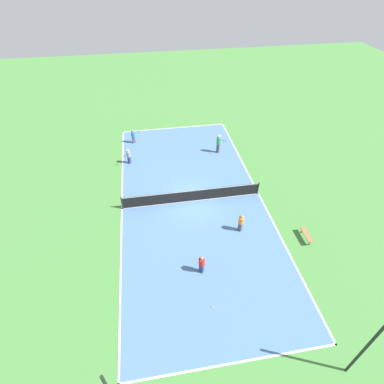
{
  "coord_description": "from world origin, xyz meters",
  "views": [
    {
      "loc": [
        2.8,
        16.84,
        15.46
      ],
      "look_at": [
        0.0,
        0.0,
        0.9
      ],
      "focal_mm": 28.0,
      "sensor_mm": 36.0,
      "label": 1
    }
  ],
  "objects": [
    {
      "name": "bench",
      "position": [
        -6.9,
        4.98,
        0.38
      ],
      "size": [
        0.36,
        1.41,
        0.45
      ],
      "rotation": [
        0.0,
        0.0,
        1.57
      ],
      "color": "olive",
      "rests_on": "ground_plane"
    },
    {
      "name": "ground_plane",
      "position": [
        0.0,
        0.0,
        0.0
      ],
      "size": [
        80.0,
        80.0,
        0.0
      ],
      "primitive_type": "plane",
      "color": "#47843D"
    },
    {
      "name": "tennis_ball_near_net",
      "position": [
        -3.94,
        -9.49,
        0.06
      ],
      "size": [
        0.07,
        0.07,
        0.07
      ],
      "primitive_type": "sphere",
      "color": "#CCE033",
      "rests_on": "court_surface"
    },
    {
      "name": "player_far_green",
      "position": [
        -3.53,
        -6.33,
        1.09
      ],
      "size": [
        0.91,
        0.88,
        1.83
      ],
      "rotation": [
        0.0,
        0.0,
        2.39
      ],
      "color": "#4C4C51",
      "rests_on": "court_surface"
    },
    {
      "name": "player_coach_red",
      "position": [
        0.49,
        6.41,
        0.81
      ],
      "size": [
        0.51,
        0.51,
        1.41
      ],
      "rotation": [
        0.0,
        0.0,
        2.44
      ],
      "color": "navy",
      "rests_on": "court_surface"
    },
    {
      "name": "player_baseline_gray",
      "position": [
        4.69,
        -5.91,
        0.82
      ],
      "size": [
        0.78,
        0.97,
        1.41
      ],
      "rotation": [
        0.0,
        0.0,
        1.01
      ],
      "color": "navy",
      "rests_on": "court_surface"
    },
    {
      "name": "tennis_net",
      "position": [
        0.0,
        0.0,
        0.57
      ],
      "size": [
        10.55,
        0.1,
        1.09
      ],
      "color": "black",
      "rests_on": "court_surface"
    },
    {
      "name": "tennis_ball_left_sideline",
      "position": [
        3.53,
        -5.07,
        0.06
      ],
      "size": [
        0.07,
        0.07,
        0.07
      ],
      "primitive_type": "sphere",
      "color": "#CCE033",
      "rests_on": "court_surface"
    },
    {
      "name": "player_near_blue",
      "position": [
        4.23,
        -9.37,
        0.82
      ],
      "size": [
        0.99,
        0.64,
        1.42
      ],
      "rotation": [
        0.0,
        0.0,
        3.5
      ],
      "color": "#4C4C51",
      "rests_on": "court_surface"
    },
    {
      "name": "player_center_orange",
      "position": [
        -2.76,
        3.53,
        0.82
      ],
      "size": [
        0.5,
        0.5,
        1.42
      ],
      "rotation": [
        0.0,
        0.0,
        5.36
      ],
      "color": "#4C4C51",
      "rests_on": "court_surface"
    },
    {
      "name": "fence_post_back_left",
      "position": [
        -5.17,
        12.86,
        2.22
      ],
      "size": [
        0.12,
        0.12,
        4.45
      ],
      "color": "black",
      "rests_on": "ground_plane"
    },
    {
      "name": "tennis_ball_right_alley",
      "position": [
        1.07,
        -3.96,
        0.06
      ],
      "size": [
        0.07,
        0.07,
        0.07
      ],
      "primitive_type": "sphere",
      "color": "#CCE033",
      "rests_on": "court_surface"
    },
    {
      "name": "court_surface",
      "position": [
        0.0,
        0.0,
        0.01
      ],
      "size": [
        10.75,
        23.52,
        0.02
      ],
      "color": "#4C729E",
      "rests_on": "ground_plane"
    },
    {
      "name": "tennis_ball_midcourt",
      "position": [
        0.31,
        8.76,
        0.06
      ],
      "size": [
        0.07,
        0.07,
        0.07
      ],
      "primitive_type": "sphere",
      "color": "#CCE033",
      "rests_on": "court_surface"
    }
  ]
}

